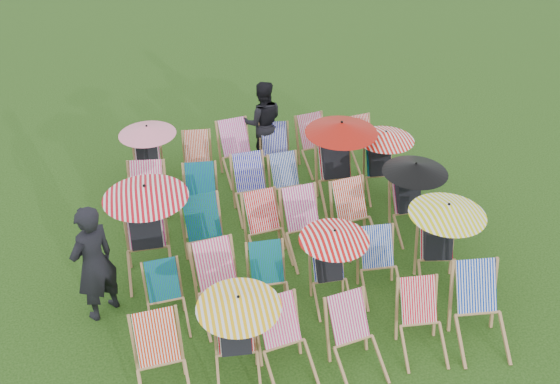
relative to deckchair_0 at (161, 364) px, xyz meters
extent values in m
plane|color=black|center=(2.04, 2.20, -0.48)|extent=(100.00, 100.00, 0.00)
cube|color=red|center=(-0.02, 0.26, 0.18)|extent=(0.52, 0.40, 0.59)
cube|color=red|center=(0.93, 0.25, 0.11)|extent=(0.47, 0.36, 0.53)
cube|color=black|center=(0.92, 0.20, 0.11)|extent=(0.40, 0.41, 0.55)
sphere|color=tan|center=(0.93, 0.29, 0.40)|extent=(0.19, 0.19, 0.19)
cylinder|color=black|center=(0.98, 0.16, 0.36)|extent=(0.03, 0.03, 0.65)
cone|color=#FAB60D|center=(0.98, 0.16, 0.65)|extent=(1.02, 1.02, 0.16)
cube|color=#FC3283|center=(1.48, 0.24, 0.16)|extent=(0.53, 0.43, 0.57)
cube|color=#D92B73|center=(2.34, 0.12, 0.15)|extent=(0.52, 0.42, 0.56)
cube|color=red|center=(3.32, 0.22, 0.14)|extent=(0.49, 0.38, 0.55)
cube|color=#082CAB|center=(4.11, 0.21, 0.22)|extent=(0.57, 0.44, 0.63)
cube|color=#0B7532|center=(0.11, 1.37, 0.09)|extent=(0.45, 0.34, 0.51)
cube|color=#F53174|center=(0.83, 1.40, 0.21)|extent=(0.56, 0.45, 0.61)
cube|color=#0A6F34|center=(1.55, 1.38, 0.13)|extent=(0.46, 0.35, 0.54)
cube|color=#0819B0|center=(2.40, 1.28, 0.09)|extent=(0.43, 0.32, 0.50)
cube|color=black|center=(2.40, 1.23, 0.08)|extent=(0.36, 0.37, 0.53)
sphere|color=tan|center=(2.40, 1.32, 0.36)|extent=(0.18, 0.18, 0.18)
cylinder|color=black|center=(2.45, 1.20, 0.32)|extent=(0.03, 0.03, 0.62)
cone|color=red|center=(2.45, 1.20, 0.60)|extent=(0.97, 0.97, 0.15)
cube|color=#082EA9|center=(3.16, 1.37, 0.14)|extent=(0.48, 0.37, 0.55)
cube|color=red|center=(4.07, 1.35, 0.15)|extent=(0.53, 0.43, 0.57)
cube|color=black|center=(4.06, 1.30, 0.15)|extent=(0.47, 0.48, 0.59)
sphere|color=tan|center=(4.08, 1.40, 0.46)|extent=(0.21, 0.21, 0.21)
cylinder|color=black|center=(4.11, 1.25, 0.41)|extent=(0.03, 0.03, 0.69)
cone|color=yellow|center=(4.11, 1.25, 0.73)|extent=(1.09, 1.09, 0.17)
cube|color=#E22D81|center=(-0.05, 2.48, 0.23)|extent=(0.54, 0.40, 0.63)
cube|color=black|center=(-0.05, 2.43, 0.23)|extent=(0.45, 0.46, 0.66)
sphere|color=tan|center=(-0.05, 2.54, 0.58)|extent=(0.23, 0.23, 0.23)
cylinder|color=black|center=(0.01, 2.38, 0.52)|extent=(0.03, 0.03, 0.78)
cone|color=red|center=(0.01, 2.38, 0.88)|extent=(1.22, 1.22, 0.19)
cube|color=#0B7425|center=(0.78, 2.52, 0.21)|extent=(0.55, 0.43, 0.61)
cube|color=#EC080A|center=(1.71, 2.54, 0.16)|extent=(0.53, 0.42, 0.57)
cube|color=#DD2C84|center=(2.30, 2.44, 0.20)|extent=(0.55, 0.43, 0.61)
cube|color=red|center=(3.12, 2.52, 0.19)|extent=(0.54, 0.43, 0.59)
cube|color=#DF2C65|center=(4.09, 2.55, 0.12)|extent=(0.46, 0.34, 0.53)
cube|color=black|center=(4.09, 2.50, 0.12)|extent=(0.38, 0.39, 0.56)
sphere|color=tan|center=(4.09, 2.60, 0.41)|extent=(0.20, 0.20, 0.20)
cylinder|color=black|center=(4.15, 2.47, 0.37)|extent=(0.03, 0.03, 0.65)
cone|color=black|center=(4.15, 2.47, 0.66)|extent=(1.03, 1.03, 0.16)
cube|color=#F9317B|center=(0.01, 3.68, 0.22)|extent=(0.57, 0.45, 0.62)
cube|color=#0B7646|center=(0.87, 3.58, 0.16)|extent=(0.51, 0.39, 0.57)
cube|color=#0B08AB|center=(1.71, 3.68, 0.18)|extent=(0.51, 0.39, 0.58)
cube|color=#072992|center=(2.33, 3.70, 0.12)|extent=(0.47, 0.37, 0.53)
cube|color=red|center=(3.21, 3.70, 0.23)|extent=(0.54, 0.40, 0.63)
cube|color=black|center=(3.21, 3.65, 0.23)|extent=(0.45, 0.47, 0.67)
sphere|color=tan|center=(3.22, 3.76, 0.58)|extent=(0.23, 0.23, 0.23)
cylinder|color=black|center=(3.28, 3.60, 0.52)|extent=(0.03, 0.03, 0.78)
cone|color=#A11209|center=(3.28, 3.60, 0.88)|extent=(1.22, 1.22, 0.19)
cube|color=#0B7548|center=(4.04, 3.69, 0.10)|extent=(0.46, 0.36, 0.52)
cube|color=black|center=(4.03, 3.65, 0.10)|extent=(0.39, 0.41, 0.54)
sphere|color=tan|center=(4.04, 3.74, 0.38)|extent=(0.19, 0.19, 0.19)
cylinder|color=black|center=(4.08, 3.61, 0.34)|extent=(0.03, 0.03, 0.63)
cone|color=red|center=(4.08, 3.61, 0.63)|extent=(0.99, 0.99, 0.15)
cube|color=#ED2F8D|center=(0.06, 4.76, 0.10)|extent=(0.45, 0.34, 0.52)
cube|color=black|center=(0.06, 4.72, 0.10)|extent=(0.38, 0.39, 0.54)
sphere|color=tan|center=(0.06, 4.81, 0.39)|extent=(0.19, 0.19, 0.19)
cylinder|color=black|center=(0.11, 4.68, 0.34)|extent=(0.03, 0.03, 0.64)
cone|color=pink|center=(0.11, 4.68, 0.63)|extent=(1.00, 1.00, 0.15)
cube|color=red|center=(0.95, 4.85, 0.11)|extent=(0.47, 0.37, 0.52)
cube|color=#F130A6|center=(1.65, 4.89, 0.19)|extent=(0.55, 0.44, 0.60)
cube|color=#060B8B|center=(2.38, 4.76, 0.14)|extent=(0.50, 0.39, 0.55)
cube|color=#D72B5C|center=(3.12, 4.86, 0.17)|extent=(0.54, 0.44, 0.58)
cube|color=red|center=(4.04, 4.76, 0.11)|extent=(0.49, 0.39, 0.53)
imported|color=black|center=(-0.74, 1.53, 0.42)|extent=(0.77, 0.75, 1.78)
imported|color=black|center=(2.23, 5.08, 0.34)|extent=(0.84, 0.68, 1.62)
camera|label=1|loc=(0.31, -5.11, 5.81)|focal=40.00mm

